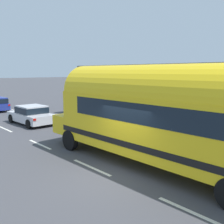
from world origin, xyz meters
TOP-DOWN VIEW (x-y plane):
  - ground_plane at (0.00, 0.00)m, footprint 300.00×300.00m
  - lane_markings at (2.74, 12.60)m, footprint 4.02×80.00m
  - roadside_building at (12.32, 2.73)m, footprint 9.75×20.68m
  - painted_bus at (1.97, -1.04)m, footprint 2.80×12.49m
  - car_lead at (2.12, 11.31)m, footprint 2.12×4.37m

SIDE VIEW (x-z plane):
  - ground_plane at x=0.00m, z-range 0.00..0.00m
  - lane_markings at x=2.74m, z-range 0.00..0.01m
  - car_lead at x=2.12m, z-range 0.05..1.42m
  - roadside_building at x=12.32m, z-range 0.00..4.34m
  - painted_bus at x=1.97m, z-range 0.24..4.36m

